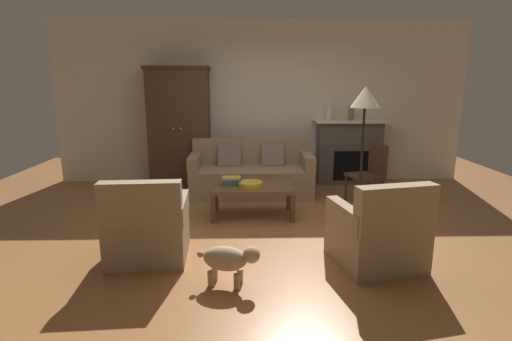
% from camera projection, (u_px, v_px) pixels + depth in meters
% --- Properties ---
extents(ground_plane, '(9.60, 9.60, 0.00)m').
position_uv_depth(ground_plane, '(268.00, 229.00, 4.92)').
color(ground_plane, '#9E6638').
extents(back_wall, '(7.20, 0.10, 2.80)m').
position_uv_depth(back_wall, '(261.00, 103.00, 7.10)').
color(back_wall, silver).
rests_on(back_wall, ground).
extents(fireplace, '(1.26, 0.48, 1.12)m').
position_uv_depth(fireplace, '(349.00, 151.00, 7.08)').
color(fireplace, '#4C4947').
rests_on(fireplace, ground).
extents(armoire, '(1.06, 0.57, 2.02)m').
position_uv_depth(armoire, '(180.00, 127.00, 6.83)').
color(armoire, '#472D1E').
rests_on(armoire, ground).
extents(couch, '(1.92, 0.86, 0.86)m').
position_uv_depth(couch, '(251.00, 174.00, 6.41)').
color(couch, '#937A5B').
rests_on(couch, ground).
extents(coffee_table, '(1.10, 0.60, 0.42)m').
position_uv_depth(coffee_table, '(253.00, 190.00, 5.33)').
color(coffee_table, brown).
rests_on(coffee_table, ground).
extents(fruit_bowl, '(0.32, 0.32, 0.06)m').
position_uv_depth(fruit_bowl, '(251.00, 184.00, 5.28)').
color(fruit_bowl, gold).
rests_on(fruit_bowl, coffee_table).
extents(book_stack, '(0.26, 0.18, 0.11)m').
position_uv_depth(book_stack, '(232.00, 181.00, 5.36)').
color(book_stack, '#427A4C').
rests_on(book_stack, coffee_table).
extents(mantel_vase_cream, '(0.11, 0.11, 0.29)m').
position_uv_depth(mantel_vase_cream, '(329.00, 112.00, 6.90)').
color(mantel_vase_cream, beige).
rests_on(mantel_vase_cream, fireplace).
extents(mantel_vase_bronze, '(0.10, 0.10, 0.24)m').
position_uv_depth(mantel_vase_bronze, '(351.00, 113.00, 6.91)').
color(mantel_vase_bronze, olive).
rests_on(mantel_vase_bronze, fireplace).
extents(armchair_near_left, '(0.82, 0.81, 0.88)m').
position_uv_depth(armchair_near_left, '(148.00, 230.00, 4.04)').
color(armchair_near_left, '#997F60').
rests_on(armchair_near_left, ground).
extents(armchair_near_right, '(0.91, 0.91, 0.88)m').
position_uv_depth(armchair_near_right, '(378.00, 235.00, 3.91)').
color(armchair_near_right, '#997F60').
rests_on(armchair_near_right, ground).
extents(side_chair_wooden, '(0.53, 0.53, 0.90)m').
position_uv_depth(side_chair_wooden, '(370.00, 170.00, 5.82)').
color(side_chair_wooden, '#472D1E').
rests_on(side_chair_wooden, ground).
extents(floor_lamp, '(0.36, 0.36, 1.72)m').
position_uv_depth(floor_lamp, '(365.00, 105.00, 4.95)').
color(floor_lamp, black).
rests_on(floor_lamp, ground).
extents(dog, '(0.56, 0.29, 0.39)m').
position_uv_depth(dog, '(229.00, 259.00, 3.53)').
color(dog, tan).
rests_on(dog, ground).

